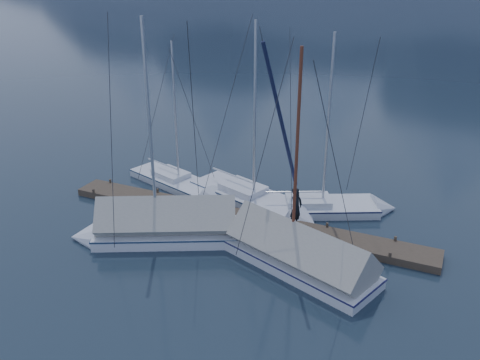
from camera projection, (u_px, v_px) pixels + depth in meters
name	position (u px, v px, depth m)	size (l,w,h in m)	color
ground	(221.00, 242.00, 22.30)	(1000.00, 1000.00, 0.00)	black
dock	(240.00, 221.00, 23.93)	(18.00, 1.50, 0.54)	#382D23
mooring_posts	(230.00, 214.00, 24.02)	(15.12, 1.52, 0.35)	#382D23
sailboat_open_left	(185.00, 186.00, 27.48)	(6.71, 3.69, 8.55)	silver
sailboat_open_mid	(261.00, 203.00, 25.46)	(7.76, 4.43, 9.89)	silver
sailboat_open_right	(332.00, 208.00, 25.00)	(7.30, 4.91, 9.44)	silver
sailboat_covered_near	(289.00, 253.00, 20.62)	(7.79, 4.63, 9.70)	silver
sailboat_covered_far	(154.00, 228.00, 22.43)	(7.67, 5.27, 10.45)	white
person	(296.00, 208.00, 22.48)	(0.70, 0.46, 1.92)	black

